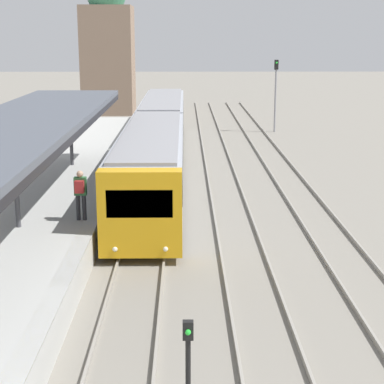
{
  "coord_description": "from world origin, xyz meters",
  "views": [
    {
      "loc": [
        1.37,
        -7.87,
        6.96
      ],
      "look_at": [
        1.63,
        13.84,
        1.64
      ],
      "focal_mm": 60.0,
      "sensor_mm": 36.0,
      "label": 1
    }
  ],
  "objects_px": {
    "train_near": "(158,138)",
    "signal_mast_far": "(276,87)",
    "signal_post_near": "(188,357)",
    "person_on_platform": "(80,191)"
  },
  "relations": [
    {
      "from": "train_near",
      "to": "signal_mast_far",
      "type": "relative_size",
      "value": 5.62
    },
    {
      "from": "person_on_platform",
      "to": "signal_mast_far",
      "type": "xyz_separation_m",
      "value": [
        10.08,
        26.61,
        1.29
      ]
    },
    {
      "from": "signal_post_near",
      "to": "signal_mast_far",
      "type": "height_order",
      "value": "signal_mast_far"
    },
    {
      "from": "train_near",
      "to": "signal_mast_far",
      "type": "xyz_separation_m",
      "value": [
        8.03,
        13.56,
        1.56
      ]
    },
    {
      "from": "person_on_platform",
      "to": "signal_mast_far",
      "type": "relative_size",
      "value": 0.32
    },
    {
      "from": "person_on_platform",
      "to": "signal_post_near",
      "type": "height_order",
      "value": "person_on_platform"
    },
    {
      "from": "signal_post_near",
      "to": "signal_mast_far",
      "type": "xyz_separation_m",
      "value": [
        6.61,
        36.25,
        2.11
      ]
    },
    {
      "from": "train_near",
      "to": "signal_mast_far",
      "type": "distance_m",
      "value": 15.83
    },
    {
      "from": "signal_mast_far",
      "to": "signal_post_near",
      "type": "bearing_deg",
      "value": -100.33
    },
    {
      "from": "signal_post_near",
      "to": "signal_mast_far",
      "type": "bearing_deg",
      "value": 79.67
    }
  ]
}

